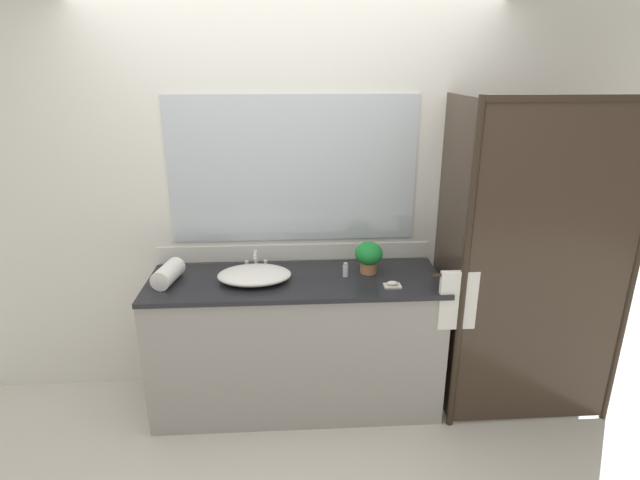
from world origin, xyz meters
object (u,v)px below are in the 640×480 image
object	(u,v)px
sink_basin	(254,275)
faucet	(256,263)
rolled_towel_near_edge	(168,274)
amenity_bottle_body_wash	(372,259)
soap_dish	(392,285)
amenity_bottle_shampoo	(345,270)
potted_plant	(369,255)

from	to	relation	value
sink_basin	faucet	size ratio (longest dim) A/B	2.62
faucet	rolled_towel_near_edge	xyz separation A→B (m)	(-0.51, -0.18, 0.02)
sink_basin	amenity_bottle_body_wash	distance (m)	0.79
sink_basin	rolled_towel_near_edge	distance (m)	0.51
amenity_bottle_body_wash	sink_basin	bearing A→B (deg)	-163.18
soap_dish	amenity_bottle_body_wash	distance (m)	0.37
sink_basin	amenity_bottle_shampoo	xyz separation A→B (m)	(0.56, 0.03, 0.00)
potted_plant	soap_dish	world-z (taller)	potted_plant
soap_dish	rolled_towel_near_edge	xyz separation A→B (m)	(-1.33, 0.14, 0.04)
amenity_bottle_shampoo	amenity_bottle_body_wash	bearing A→B (deg)	44.96
amenity_bottle_body_wash	potted_plant	bearing A→B (deg)	-108.03
amenity_bottle_body_wash	rolled_towel_near_edge	bearing A→B (deg)	-169.94
potted_plant	amenity_bottle_body_wash	xyz separation A→B (m)	(0.05, 0.15, -0.08)
sink_basin	soap_dish	bearing A→B (deg)	-9.78
soap_dish	rolled_towel_near_edge	distance (m)	1.34
soap_dish	sink_basin	bearing A→B (deg)	170.22
amenity_bottle_shampoo	amenity_bottle_body_wash	xyz separation A→B (m)	(0.20, 0.20, -0.01)
rolled_towel_near_edge	sink_basin	bearing A→B (deg)	-0.38
sink_basin	potted_plant	bearing A→B (deg)	6.63
amenity_bottle_body_wash	faucet	bearing A→B (deg)	-176.27
faucet	amenity_bottle_shampoo	distance (m)	0.58
potted_plant	amenity_bottle_body_wash	distance (m)	0.17
sink_basin	amenity_bottle_shampoo	distance (m)	0.56
faucet	amenity_bottle_body_wash	size ratio (longest dim) A/B	2.22
sink_basin	amenity_bottle_body_wash	xyz separation A→B (m)	(0.75, 0.23, -0.00)
faucet	potted_plant	distance (m)	0.72
faucet	potted_plant	world-z (taller)	potted_plant
potted_plant	amenity_bottle_body_wash	bearing A→B (deg)	71.97
sink_basin	potted_plant	distance (m)	0.72
sink_basin	soap_dish	world-z (taller)	sink_basin
soap_dish	amenity_bottle_body_wash	bearing A→B (deg)	99.65
sink_basin	amenity_bottle_shampoo	bearing A→B (deg)	3.19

